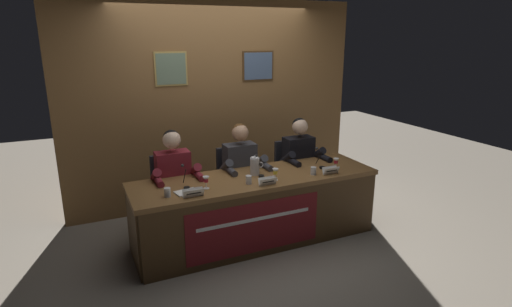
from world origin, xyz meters
TOP-DOWN VIEW (x-y plane):
  - ground_plane at (0.00, 0.00)m, footprint 12.00×12.00m
  - wall_back_panelled at (0.00, 1.24)m, footprint 3.82×0.14m
  - conference_table at (-0.00, -0.10)m, footprint 2.62×0.77m
  - chair_left at (-0.77, 0.57)m, footprint 0.44×0.44m
  - panelist_left at (-0.77, 0.37)m, footprint 0.51×0.48m
  - nameplate_left at (-0.76, -0.28)m, footprint 0.20×0.06m
  - juice_glass_left at (-0.59, -0.13)m, footprint 0.06×0.06m
  - water_cup_left at (-0.98, -0.18)m, footprint 0.06×0.06m
  - microphone_left at (-0.76, -0.01)m, footprint 0.06×0.17m
  - chair_center at (0.00, 0.57)m, footprint 0.44×0.44m
  - panelist_center at (0.00, 0.37)m, footprint 0.51×0.48m
  - nameplate_center at (-0.01, -0.29)m, footprint 0.18×0.06m
  - juice_glass_center at (0.13, -0.19)m, footprint 0.06×0.06m
  - water_cup_center at (-0.16, -0.18)m, footprint 0.06×0.06m
  - microphone_center at (0.04, -0.00)m, footprint 0.06×0.17m
  - chair_right at (0.77, 0.57)m, footprint 0.44×0.44m
  - panelist_right at (0.77, 0.37)m, footprint 0.51×0.48m
  - nameplate_right at (0.76, -0.26)m, footprint 0.18×0.06m
  - juice_glass_right at (0.91, -0.15)m, footprint 0.06×0.06m
  - water_cup_right at (0.58, -0.21)m, footprint 0.06×0.06m
  - microphone_right at (0.78, -0.02)m, footprint 0.06×0.17m
  - water_pitcher_central at (0.01, 0.06)m, footprint 0.15×0.10m
  - document_stack_left at (-0.79, -0.16)m, footprint 0.23×0.18m

SIDE VIEW (x-z plane):
  - ground_plane at x=0.00m, z-range 0.00..0.00m
  - chair_left at x=-0.77m, z-range -0.02..0.87m
  - chair_center at x=0.00m, z-range -0.02..0.87m
  - chair_right at x=0.77m, z-range -0.02..0.87m
  - conference_table at x=0.00m, z-range 0.12..0.85m
  - panelist_left at x=-0.77m, z-range 0.10..1.31m
  - panelist_center at x=0.00m, z-range 0.10..1.31m
  - panelist_right at x=0.77m, z-range 0.10..1.31m
  - document_stack_left at x=-0.79m, z-range 0.73..0.74m
  - water_cup_left at x=-0.98m, z-range 0.73..0.81m
  - water_cup_center at x=-0.16m, z-range 0.73..0.81m
  - water_cup_right at x=0.58m, z-range 0.73..0.81m
  - nameplate_left at x=-0.76m, z-range 0.73..0.81m
  - nameplate_center at x=-0.01m, z-range 0.73..0.81m
  - nameplate_right at x=0.76m, z-range 0.73..0.81m
  - microphone_left at x=-0.76m, z-range 0.70..0.91m
  - microphone_center at x=0.04m, z-range 0.70..0.91m
  - microphone_right at x=0.78m, z-range 0.70..0.91m
  - juice_glass_left at x=-0.59m, z-range 0.75..0.88m
  - juice_glass_center at x=0.13m, z-range 0.75..0.88m
  - juice_glass_right at x=0.91m, z-range 0.75..0.88m
  - water_pitcher_central at x=0.01m, z-range 0.72..0.93m
  - wall_back_panelled at x=0.00m, z-range 0.00..2.60m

